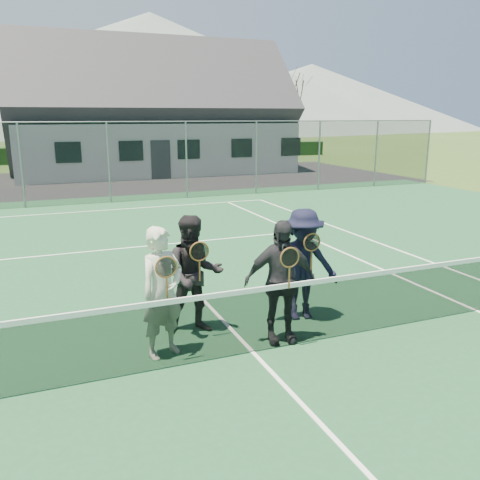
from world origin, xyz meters
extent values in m
plane|color=#304B1B|center=(0.00, 20.00, 0.00)|extent=(220.00, 220.00, 0.00)
cube|color=#1C4C2B|center=(0.00, 0.00, 0.01)|extent=(30.00, 30.00, 0.02)
cube|color=black|center=(-4.00, 20.00, 0.01)|extent=(40.00, 12.00, 0.01)
cube|color=black|center=(0.00, 32.00, 0.55)|extent=(40.00, 1.20, 1.10)
cone|color=slate|center=(20.00, 95.00, 11.00)|extent=(120.00, 120.00, 22.00)
cone|color=slate|center=(55.00, 95.00, 7.00)|extent=(90.00, 90.00, 14.00)
cube|color=white|center=(0.00, 11.88, 0.03)|extent=(10.97, 0.06, 0.01)
cube|color=white|center=(4.12, 0.00, 0.03)|extent=(0.06, 23.77, 0.01)
cube|color=white|center=(0.00, 6.40, 0.03)|extent=(8.23, 0.06, 0.01)
cube|color=white|center=(0.00, 0.00, 0.03)|extent=(0.06, 12.80, 0.01)
cube|color=black|center=(0.00, 0.00, 0.48)|extent=(11.60, 0.02, 0.88)
cube|color=white|center=(0.00, 0.00, 0.93)|extent=(11.60, 0.03, 0.07)
cylinder|color=slate|center=(-3.00, 13.50, 1.50)|extent=(0.07, 0.07, 3.00)
cylinder|color=slate|center=(0.00, 13.50, 1.50)|extent=(0.07, 0.07, 3.00)
cylinder|color=slate|center=(3.00, 13.50, 1.50)|extent=(0.07, 0.07, 3.00)
cylinder|color=slate|center=(6.00, 13.50, 1.50)|extent=(0.07, 0.07, 3.00)
cylinder|color=slate|center=(9.00, 13.50, 1.50)|extent=(0.07, 0.07, 3.00)
cylinder|color=slate|center=(12.00, 13.50, 1.50)|extent=(0.07, 0.07, 3.00)
cylinder|color=slate|center=(15.00, 13.50, 1.50)|extent=(0.07, 0.07, 3.00)
cube|color=black|center=(0.00, 13.50, 1.50)|extent=(30.00, 0.03, 3.00)
cylinder|color=slate|center=(0.00, 13.50, 3.00)|extent=(30.00, 0.04, 0.04)
cube|color=silver|center=(4.00, 24.00, 1.40)|extent=(15.00, 8.00, 2.80)
pyramid|color=#2D2D33|center=(4.00, 24.00, 5.65)|extent=(15.60, 8.20, 4.10)
cube|color=#2D2D33|center=(3.50, 19.98, 1.00)|extent=(1.00, 0.06, 2.00)
cube|color=black|center=(-1.00, 19.98, 1.50)|extent=(1.20, 0.06, 1.00)
cube|color=black|center=(2.00, 19.98, 1.50)|extent=(1.20, 0.06, 1.00)
cube|color=black|center=(5.00, 19.98, 1.50)|extent=(1.20, 0.06, 1.00)
cube|color=black|center=(8.00, 19.98, 1.50)|extent=(1.20, 0.06, 1.00)
cube|color=black|center=(11.00, 19.98, 1.50)|extent=(1.20, 0.06, 1.00)
cylinder|color=#3C2815|center=(2.00, 33.00, 1.93)|extent=(0.22, 0.22, 3.85)
cylinder|color=#382314|center=(12.00, 33.00, 1.93)|extent=(0.22, 0.22, 3.85)
cylinder|color=#3A2615|center=(18.00, 33.00, 1.93)|extent=(0.22, 0.22, 3.85)
imported|color=beige|center=(-1.15, 0.41, 0.92)|extent=(0.77, 0.66, 1.80)
torus|color=brown|center=(-1.15, 0.14, 1.35)|extent=(0.29, 0.02, 0.29)
cylinder|color=black|center=(-1.15, 0.14, 1.35)|extent=(0.25, 0.00, 0.25)
cylinder|color=brown|center=(-1.15, 0.14, 1.07)|extent=(0.03, 0.03, 0.32)
imported|color=black|center=(-0.52, 0.98, 0.92)|extent=(0.98, 0.82, 1.80)
torus|color=brown|center=(-0.52, 0.71, 1.35)|extent=(0.29, 0.02, 0.29)
cylinder|color=black|center=(-0.52, 0.71, 1.35)|extent=(0.25, 0.00, 0.25)
cylinder|color=brown|center=(-0.52, 0.71, 1.07)|extent=(0.03, 0.03, 0.32)
imported|color=black|center=(0.52, 0.22, 0.92)|extent=(1.12, 0.62, 1.80)
torus|color=brown|center=(0.52, -0.05, 1.35)|extent=(0.29, 0.02, 0.29)
cylinder|color=black|center=(0.52, -0.05, 1.35)|extent=(0.25, 0.00, 0.25)
cylinder|color=brown|center=(0.52, -0.05, 1.07)|extent=(0.03, 0.03, 0.32)
imported|color=black|center=(1.23, 0.85, 0.92)|extent=(1.27, 0.88, 1.80)
torus|color=brown|center=(1.23, 0.58, 1.35)|extent=(0.29, 0.02, 0.29)
cylinder|color=black|center=(1.23, 0.58, 1.35)|extent=(0.25, 0.00, 0.25)
cylinder|color=brown|center=(1.23, 0.58, 1.07)|extent=(0.03, 0.03, 0.32)
camera|label=1|loc=(-2.59, -5.95, 3.23)|focal=38.00mm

